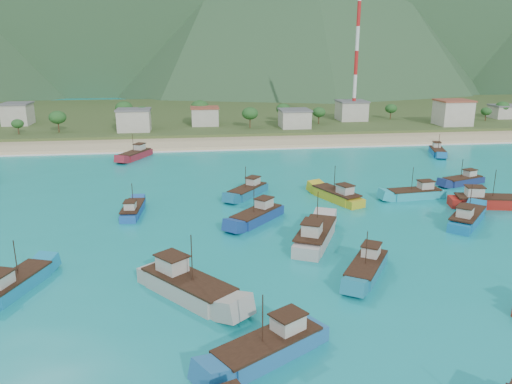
{
  "coord_description": "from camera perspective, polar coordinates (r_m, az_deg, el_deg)",
  "views": [
    {
      "loc": [
        -6.96,
        -62.9,
        26.8
      ],
      "look_at": [
        3.58,
        18.0,
        3.0
      ],
      "focal_mm": 35.0,
      "sensor_mm": 36.0,
      "label": 1
    }
  ],
  "objects": [
    {
      "name": "ground",
      "position": [
        68.73,
        -1.03,
        -6.69
      ],
      "size": [
        600.0,
        600.0,
        0.0
      ],
      "primitive_type": "plane",
      "color": "#0D8A99",
      "rests_on": "ground"
    },
    {
      "name": "beach",
      "position": [
        144.58,
        -4.55,
        5.53
      ],
      "size": [
        400.0,
        18.0,
        1.2
      ],
      "primitive_type": "cube",
      "color": "beige",
      "rests_on": "ground"
    },
    {
      "name": "land",
      "position": [
        204.78,
        -5.47,
        8.67
      ],
      "size": [
        400.0,
        110.0,
        2.4
      ],
      "primitive_type": "cube",
      "color": "#385123",
      "rests_on": "ground"
    },
    {
      "name": "surf_line",
      "position": [
        135.27,
        -4.34,
        4.79
      ],
      "size": [
        400.0,
        2.5,
        0.08
      ],
      "primitive_type": "cube",
      "color": "white",
      "rests_on": "ground"
    },
    {
      "name": "village",
      "position": [
        167.24,
        0.29,
        8.7
      ],
      "size": [
        213.01,
        29.85,
        7.86
      ],
      "color": "beige",
      "rests_on": "ground"
    },
    {
      "name": "vegetation",
      "position": [
        167.27,
        -8.06,
        8.64
      ],
      "size": [
        271.8,
        25.96,
        8.26
      ],
      "color": "#235623",
      "rests_on": "ground"
    },
    {
      "name": "radio_tower",
      "position": [
        180.16,
        11.44,
        15.54
      ],
      "size": [
        1.2,
        1.2,
        47.8
      ],
      "color": "red",
      "rests_on": "ground"
    },
    {
      "name": "boat_0",
      "position": [
        91.42,
        9.24,
        -0.46
      ],
      "size": [
        7.55,
        11.73,
        6.69
      ],
      "rotation": [
        0.0,
        0.0,
        0.41
      ],
      "color": "gold",
      "rests_on": "ground"
    },
    {
      "name": "boat_3",
      "position": [
        109.51,
        22.58,
        1.17
      ],
      "size": [
        9.92,
        5.87,
        5.63
      ],
      "rotation": [
        0.0,
        0.0,
        1.92
      ],
      "color": "navy",
      "rests_on": "ground"
    },
    {
      "name": "boat_4",
      "position": [
        85.44,
        -13.91,
        -2.08
      ],
      "size": [
        3.43,
        9.51,
        5.51
      ],
      "rotation": [
        0.0,
        0.0,
        6.21
      ],
      "color": "#1A53A7",
      "rests_on": "ground"
    },
    {
      "name": "boat_8",
      "position": [
        85.14,
        22.97,
        -2.84
      ],
      "size": [
        10.06,
        10.63,
        6.68
      ],
      "rotation": [
        0.0,
        0.0,
        5.55
      ],
      "color": "#0F69A3",
      "rests_on": "ground"
    },
    {
      "name": "boat_10",
      "position": [
        63.11,
        12.52,
        -8.54
      ],
      "size": [
        8.4,
        10.62,
        6.27
      ],
      "rotation": [
        0.0,
        0.0,
        2.57
      ],
      "color": "teal",
      "rests_on": "ground"
    },
    {
      "name": "boat_11",
      "position": [
        79.59,
        0.12,
        -2.8
      ],
      "size": [
        9.88,
        10.48,
        6.58
      ],
      "rotation": [
        0.0,
        0.0,
        2.41
      ],
      "color": "navy",
      "rests_on": "ground"
    },
    {
      "name": "boat_13",
      "position": [
        57.1,
        -7.9,
        -10.71
      ],
      "size": [
        11.68,
        12.89,
        7.96
      ],
      "rotation": [
        0.0,
        0.0,
        3.84
      ],
      "color": "#A6A297",
      "rests_on": "ground"
    },
    {
      "name": "boat_14",
      "position": [
        137.51,
        20.01,
        4.32
      ],
      "size": [
        5.66,
        10.28,
        5.82
      ],
      "rotation": [
        0.0,
        0.0,
        2.85
      ],
      "color": "#155FA1",
      "rests_on": "ground"
    },
    {
      "name": "boat_18",
      "position": [
        128.37,
        -13.59,
        4.12
      ],
      "size": [
        7.86,
        11.39,
        6.55
      ],
      "rotation": [
        0.0,
        0.0,
        2.68
      ],
      "color": "maroon",
      "rests_on": "ground"
    },
    {
      "name": "boat_20",
      "position": [
        63.84,
        -25.9,
        -9.57
      ],
      "size": [
        6.59,
        11.12,
        6.31
      ],
      "rotation": [
        0.0,
        0.0,
        5.94
      ],
      "color": "#1481AD",
      "rests_on": "ground"
    },
    {
      "name": "boat_23",
      "position": [
        96.18,
        17.73,
        -0.24
      ],
      "size": [
        10.92,
        4.18,
        6.3
      ],
      "rotation": [
        0.0,
        0.0,
        1.67
      ],
      "color": "#24A8BC",
      "rests_on": "ground"
    },
    {
      "name": "boat_25",
      "position": [
        95.31,
        24.82,
        -1.05
      ],
      "size": [
        12.53,
        6.1,
        7.11
      ],
      "rotation": [
        0.0,
        0.0,
        4.49
      ],
      "color": "#A31C14",
      "rests_on": "ground"
    },
    {
      "name": "boat_27",
      "position": [
        46.82,
        1.64,
        -17.4
      ],
      "size": [
        11.68,
        9.0,
        6.86
      ],
      "rotation": [
        0.0,
        0.0,
        2.12
      ],
      "color": "#2266A1",
      "rests_on": "ground"
    },
    {
      "name": "boat_29",
      "position": [
        71.46,
        6.78,
        -5.02
      ],
      "size": [
        9.09,
        13.38,
        7.68
      ],
      "rotation": [
        0.0,
        0.0,
        5.84
      ],
      "color": "#ABA19C",
      "rests_on": "ground"
    },
    {
      "name": "boat_30",
      "position": [
        93.38,
        -0.94,
        0.04
      ],
      "size": [
        8.76,
        10.06,
        6.12
      ],
      "rotation": [
        0.0,
        0.0,
        2.48
      ],
      "color": "#18688E",
      "rests_on": "ground"
    }
  ]
}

